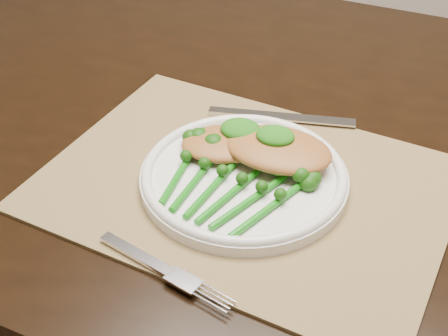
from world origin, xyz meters
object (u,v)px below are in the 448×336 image
(chicken_fillet_left, at_px, (227,143))
(dining_table, at_px, (275,295))
(dinner_plate, at_px, (244,176))
(placemat, at_px, (245,185))
(broccolini_bundle, at_px, (223,189))

(chicken_fillet_left, bearing_deg, dining_table, 43.41)
(dinner_plate, bearing_deg, dining_table, 82.73)
(chicken_fillet_left, bearing_deg, placemat, -68.36)
(dining_table, bearing_deg, chicken_fillet_left, -108.27)
(placemat, distance_m, dinner_plate, 0.01)
(dining_table, bearing_deg, broccolini_bundle, -93.20)
(dining_table, distance_m, placemat, 0.41)
(placemat, height_order, broccolini_bundle, broccolini_bundle)
(chicken_fillet_left, bearing_deg, dinner_plate, -70.18)
(broccolini_bundle, bearing_deg, placemat, 84.30)
(dining_table, distance_m, broccolini_bundle, 0.44)
(chicken_fillet_left, xyz_separation_m, broccolini_bundle, (0.02, -0.08, -0.01))
(dining_table, distance_m, chicken_fillet_left, 0.42)
(dining_table, xyz_separation_m, broccolini_bundle, (-0.03, -0.20, 0.40))
(dinner_plate, height_order, broccolini_bundle, broccolini_bundle)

